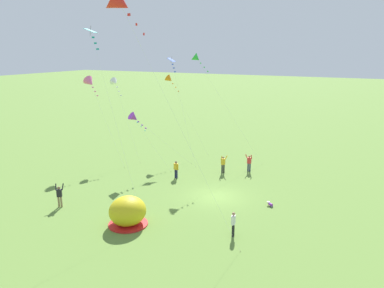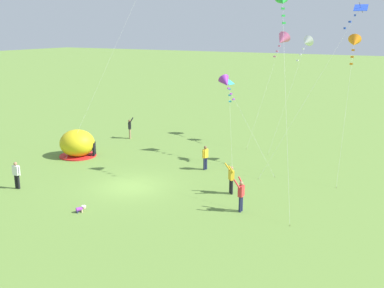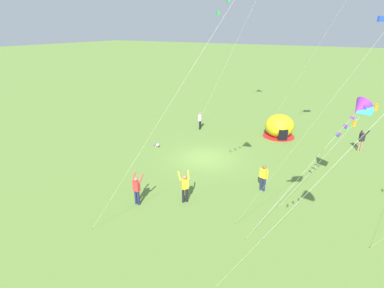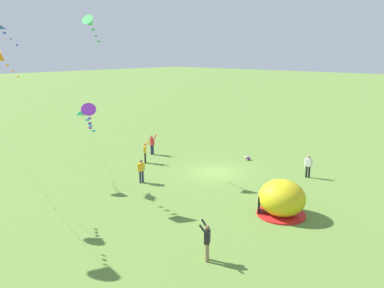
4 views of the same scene
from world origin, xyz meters
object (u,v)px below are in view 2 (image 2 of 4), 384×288
kite_orange (354,42)px  kite_cyan (229,87)px  person_center_field (130,128)px  kite_pink (282,40)px  popup_tent (77,144)px  person_near_tent (205,156)px  toddler_crawling (81,209)px  kite_blue (357,14)px  person_far_back (16,174)px  person_arms_raised (241,194)px  kite_green (282,1)px  kite_purple (226,82)px  person_strolling (231,178)px  kite_white (306,42)px

kite_orange → kite_cyan: bearing=-172.9°
person_center_field → kite_pink: kite_pink is taller
popup_tent → person_near_tent: 10.37m
person_center_field → person_near_tent: person_center_field is taller
toddler_crawling → kite_blue: (10.95, 15.00, 10.39)m
kite_cyan → person_center_field: bearing=176.9°
person_far_back → kite_pink: (9.96, 20.42, 7.71)m
popup_tent → kite_orange: size_ratio=0.30×
person_arms_raised → kite_green: kite_green is taller
kite_cyan → kite_pink: (1.72, 7.01, 3.35)m
popup_tent → kite_blue: kite_blue is taller
person_arms_raised → kite_purple: 12.39m
person_near_tent → kite_purple: kite_purple is taller
person_strolling → kite_white: bearing=88.1°
person_strolling → person_center_field: size_ratio=1.00×
kite_green → person_far_back: bearing=-145.3°
kite_purple → kite_orange: (8.92, 1.11, 3.06)m
kite_white → toddler_crawling: bearing=-108.0°
kite_purple → kite_blue: (8.98, 0.75, 4.90)m
popup_tent → person_arms_raised: size_ratio=1.49×
kite_cyan → kite_pink: bearing=76.2°
toddler_crawling → person_far_back: (-5.96, 0.88, 0.79)m
person_far_back → toddler_crawling: bearing=-8.4°
person_arms_raised → kite_orange: 13.95m
kite_cyan → kite_orange: bearing=7.1°
toddler_crawling → person_strolling: size_ratio=0.28×
kite_cyan → kite_pink: kite_pink is taller
popup_tent → kite_cyan: 12.49m
kite_purple → kite_pink: 7.92m
person_center_field → kite_orange: kite_orange is taller
person_center_field → kite_purple: size_ratio=0.30×
person_strolling → kite_blue: (4.94, 8.55, 9.57)m
toddler_crawling → kite_orange: bearing=54.7°
person_arms_raised → person_strolling: 2.71m
person_arms_raised → kite_white: (-1.10, 15.67, 7.55)m
toddler_crawling → person_center_field: (-7.62, 14.82, 0.82)m
kite_cyan → kite_blue: size_ratio=0.52×
person_center_field → kite_orange: (18.51, 0.55, 7.74)m
person_center_field → toddler_crawling: bearing=-62.8°
toddler_crawling → kite_orange: size_ratio=0.06×
person_near_tent → person_center_field: bearing=154.2°
toddler_crawling → person_strolling: (6.01, 6.45, 0.82)m
kite_green → kite_cyan: kite_green is taller
person_near_tent → kite_green: size_ratio=0.15×
person_near_tent → person_arms_raised: bearing=-48.3°
toddler_crawling → person_strolling: 8.86m
popup_tent → kite_purple: bearing=32.0°
kite_pink → kite_purple: bearing=-106.0°
kite_green → kite_blue: kite_green is taller
person_strolling → person_center_field: 16.00m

